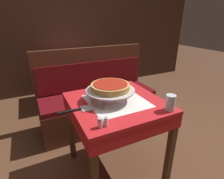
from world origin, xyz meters
name	(u,v)px	position (x,y,z in m)	size (l,w,h in m)	color
ground_plane	(116,168)	(0.00, 0.00, 0.00)	(14.00, 14.00, 0.00)	brown
dining_table_front	(116,111)	(0.00, 0.00, 0.64)	(0.74, 0.74, 0.73)	red
dining_table_rear	(74,64)	(0.10, 1.76, 0.63)	(0.78, 0.78, 0.74)	red
booth_bench	(98,103)	(0.15, 0.82, 0.30)	(1.49, 0.52, 1.02)	#4C2819
back_wall_panel	(59,28)	(0.00, 2.29, 1.20)	(6.00, 0.04, 2.40)	#3D2319
pizza_pan_stand	(110,90)	(-0.04, 0.04, 0.82)	(0.40, 0.40, 0.10)	#ADADB2
deep_dish_pizza	(110,86)	(-0.04, 0.04, 0.85)	(0.32, 0.32, 0.05)	tan
pizza_server	(79,109)	(-0.32, -0.02, 0.74)	(0.28, 0.09, 0.01)	#BCBCC1
water_glass_near	(170,103)	(0.28, -0.31, 0.79)	(0.07, 0.07, 0.12)	silver
salt_shaker	(100,123)	(-0.26, -0.29, 0.76)	(0.03, 0.03, 0.06)	silver
pepper_shaker	(106,122)	(-0.22, -0.29, 0.76)	(0.03, 0.03, 0.06)	silver
condiment_caddy	(70,57)	(0.02, 1.68, 0.78)	(0.14, 0.14, 0.16)	black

